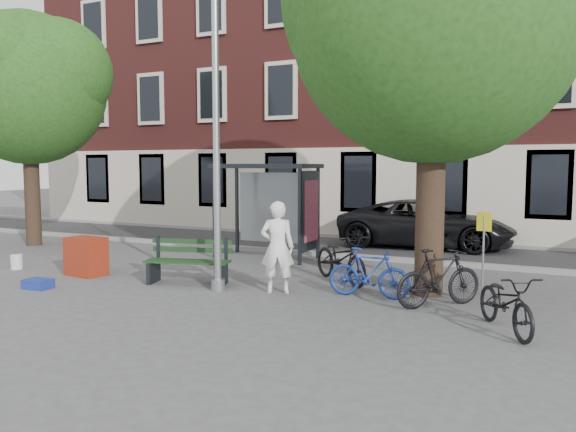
# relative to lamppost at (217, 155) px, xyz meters

# --- Properties ---
(ground) EXTENTS (90.00, 90.00, 0.00)m
(ground) POSITION_rel_lamppost_xyz_m (0.00, 0.00, -2.78)
(ground) COLOR #4C4C4F
(ground) RESTS_ON ground
(road) EXTENTS (40.00, 4.00, 0.01)m
(road) POSITION_rel_lamppost_xyz_m (0.00, 7.00, -2.78)
(road) COLOR #28282B
(road) RESTS_ON ground
(curb_near) EXTENTS (40.00, 0.25, 0.12)m
(curb_near) POSITION_rel_lamppost_xyz_m (0.00, 5.00, -2.72)
(curb_near) COLOR gray
(curb_near) RESTS_ON ground
(curb_far) EXTENTS (40.00, 0.25, 0.12)m
(curb_far) POSITION_rel_lamppost_xyz_m (0.00, 9.00, -2.72)
(curb_far) COLOR gray
(curb_far) RESTS_ON ground
(building_row) EXTENTS (30.00, 8.00, 14.00)m
(building_row) POSITION_rel_lamppost_xyz_m (0.00, 13.00, 4.22)
(building_row) COLOR maroon
(building_row) RESTS_ON ground
(lamppost) EXTENTS (0.28, 0.35, 6.11)m
(lamppost) POSITION_rel_lamppost_xyz_m (0.00, 0.00, 0.00)
(lamppost) COLOR #9EA0A3
(lamppost) RESTS_ON ground
(tree_right) EXTENTS (5.76, 5.60, 8.20)m
(tree_right) POSITION_rel_lamppost_xyz_m (4.01, 1.38, 2.83)
(tree_right) COLOR black
(tree_right) RESTS_ON ground
(tree_left) EXTENTS (5.18, 4.86, 7.40)m
(tree_left) POSITION_rel_lamppost_xyz_m (-8.99, 2.88, 2.43)
(tree_left) COLOR black
(tree_left) RESTS_ON ground
(bus_shelter) EXTENTS (2.85, 1.45, 2.62)m
(bus_shelter) POSITION_rel_lamppost_xyz_m (-0.61, 4.11, -0.87)
(bus_shelter) COLOR #1E2328
(bus_shelter) RESTS_ON ground
(painter) EXTENTS (0.80, 0.68, 1.87)m
(painter) POSITION_rel_lamppost_xyz_m (1.20, 0.35, -1.85)
(painter) COLOR white
(painter) RESTS_ON ground
(bench) EXTENTS (1.94, 1.04, 0.95)m
(bench) POSITION_rel_lamppost_xyz_m (-0.96, 0.30, -2.35)
(bench) COLOR #1E2328
(bench) RESTS_ON ground
(bike_a) EXTENTS (2.04, 1.85, 1.08)m
(bike_a) POSITION_rel_lamppost_xyz_m (2.00, 1.86, -2.24)
(bike_a) COLOR black
(bike_a) RESTS_ON ground
(bike_b) EXTENTS (1.65, 0.52, 0.98)m
(bike_b) POSITION_rel_lamppost_xyz_m (3.00, 0.75, -2.29)
(bike_b) COLOR navy
(bike_b) RESTS_ON ground
(bike_c) EXTENTS (1.43, 1.86, 0.94)m
(bike_c) POSITION_rel_lamppost_xyz_m (5.61, -0.50, -2.32)
(bike_c) COLOR black
(bike_c) RESTS_ON ground
(bike_d) EXTENTS (1.60, 1.66, 1.08)m
(bike_d) POSITION_rel_lamppost_xyz_m (4.37, 0.62, -2.24)
(bike_d) COLOR black
(bike_d) RESTS_ON ground
(car_dark) EXTENTS (5.57, 2.90, 1.50)m
(car_dark) POSITION_rel_lamppost_xyz_m (2.53, 8.07, -2.03)
(car_dark) COLOR black
(car_dark) RESTS_ON ground
(red_stand) EXTENTS (0.96, 0.70, 0.90)m
(red_stand) POSITION_rel_lamppost_xyz_m (-3.66, 0.00, -2.33)
(red_stand) COLOR maroon
(red_stand) RESTS_ON ground
(blue_crate) EXTENTS (0.57, 0.43, 0.20)m
(blue_crate) POSITION_rel_lamppost_xyz_m (-3.50, -1.50, -2.68)
(blue_crate) COLOR navy
(blue_crate) RESTS_ON ground
(bucket_c) EXTENTS (0.30, 0.30, 0.36)m
(bucket_c) POSITION_rel_lamppost_xyz_m (-5.83, -0.17, -2.60)
(bucket_c) COLOR silver
(bucket_c) RESTS_ON ground
(notice_sign) EXTENTS (0.29, 0.07, 1.66)m
(notice_sign) POSITION_rel_lamppost_xyz_m (4.97, 1.95, -1.63)
(notice_sign) COLOR #9EA0A3
(notice_sign) RESTS_ON ground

